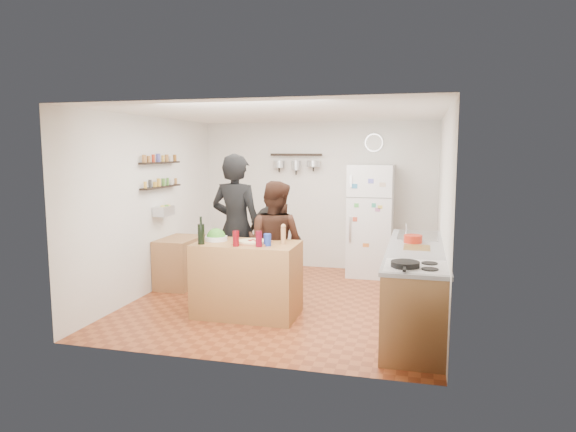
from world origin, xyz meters
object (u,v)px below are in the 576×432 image
(prep_island, at_px, (247,279))
(person_left, at_px, (236,228))
(salt_canister, at_px, (267,240))
(side_table, at_px, (180,262))
(wall_clock, at_px, (374,143))
(counter_run, at_px, (416,287))
(skillet, at_px, (405,264))
(person_center, at_px, (275,244))
(red_bowl, at_px, (413,239))
(salad_bowl, at_px, (216,238))
(pepper_mill, at_px, (283,236))
(fridge, at_px, (370,220))
(wine_bottle, at_px, (201,234))
(person_back, at_px, (274,240))

(prep_island, bearing_deg, person_left, 120.59)
(salt_canister, distance_m, side_table, 2.17)
(wall_clock, xyz_separation_m, side_table, (-2.69, -1.74, -1.78))
(side_table, bearing_deg, counter_run, -14.55)
(skillet, xyz_separation_m, side_table, (-3.34, 1.91, -0.58))
(person_center, height_order, wall_clock, wall_clock)
(person_left, height_order, side_table, person_left)
(person_left, xyz_separation_m, red_bowl, (2.32, -0.13, -0.03))
(person_left, height_order, wall_clock, wall_clock)
(salad_bowl, bearing_deg, skillet, -21.56)
(pepper_mill, xyz_separation_m, fridge, (0.81, 2.40, -0.11))
(salad_bowl, distance_m, wall_clock, 3.43)
(fridge, bearing_deg, person_left, -131.34)
(pepper_mill, height_order, person_left, person_left)
(salt_canister, relative_size, wall_clock, 0.48)
(salad_bowl, relative_size, pepper_mill, 1.45)
(red_bowl, distance_m, fridge, 2.10)
(salad_bowl, height_order, salt_canister, salt_canister)
(pepper_mill, height_order, person_center, person_center)
(wine_bottle, height_order, side_table, wine_bottle)
(salad_bowl, xyz_separation_m, side_table, (-1.01, 0.99, -0.57))
(wall_clock, height_order, side_table, wall_clock)
(salad_bowl, xyz_separation_m, wine_bottle, (-0.08, -0.27, 0.09))
(skillet, relative_size, side_table, 0.34)
(person_left, bearing_deg, salt_canister, 140.61)
(prep_island, bearing_deg, salt_canister, -21.80)
(person_back, relative_size, side_table, 1.92)
(prep_island, relative_size, salt_canister, 8.72)
(salad_bowl, height_order, counter_run, salad_bowl)
(wine_bottle, distance_m, person_back, 1.41)
(salad_bowl, distance_m, side_table, 1.52)
(red_bowl, bearing_deg, salt_canister, -160.46)
(counter_run, bearing_deg, person_center, 169.47)
(counter_run, bearing_deg, red_bowl, 98.79)
(person_center, bearing_deg, fridge, -106.90)
(wine_bottle, height_order, pepper_mill, wine_bottle)
(red_bowl, bearing_deg, wine_bottle, -164.35)
(fridge, bearing_deg, side_table, -152.39)
(person_left, xyz_separation_m, person_back, (0.39, 0.45, -0.23))
(person_center, xyz_separation_m, fridge, (1.05, 1.97, 0.08))
(salad_bowl, bearing_deg, side_table, 135.46)
(fridge, bearing_deg, wall_clock, 90.00)
(fridge, bearing_deg, pepper_mill, -108.76)
(counter_run, bearing_deg, person_left, 169.09)
(wall_clock, distance_m, side_table, 3.67)
(wine_bottle, relative_size, person_back, 0.16)
(wine_bottle, height_order, red_bowl, wine_bottle)
(person_back, bearing_deg, person_center, 122.78)
(red_bowl, bearing_deg, person_center, 179.63)
(salad_bowl, xyz_separation_m, counter_run, (2.43, 0.10, -0.49))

